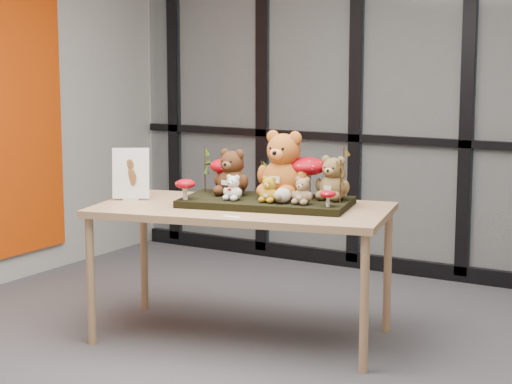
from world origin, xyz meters
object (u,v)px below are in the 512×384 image
Objects in this scene: bear_pooh_yellow at (284,161)px; bear_white_bow at (233,186)px; bear_tan_back at (333,176)px; plush_cream_hedgehog at (283,195)px; display_table at (242,217)px; mushroom_front_right at (328,198)px; bear_brown_medium at (232,170)px; sign_holder at (131,176)px; diorama_tray at (266,202)px; mushroom_back_left at (227,174)px; mushroom_front_left at (185,188)px; bear_beige_small at (303,189)px; mushroom_back_right at (306,175)px; bear_small_yellow at (269,188)px.

bear_white_bow is at bearing -144.53° from bear_pooh_yellow.
plush_cream_hedgehog is (-0.20, -0.27, -0.09)m from bear_tan_back.
mushroom_front_right is (0.56, 0.03, 0.16)m from display_table.
bear_brown_medium is at bearing 128.56° from display_table.
display_table is 5.85× the size of sign_holder.
diorama_tray is 2.25× the size of bear_pooh_yellow.
mushroom_back_left is at bearing 169.79° from mushroom_front_right.
mushroom_front_left is at bearing -130.55° from bear_brown_medium.
bear_brown_medium reaches higher than mushroom_front_right.
bear_tan_back is at bearing 39.97° from plush_cream_hedgehog.
mushroom_front_right reaches higher than display_table.
mushroom_back_right is at bearing 99.09° from bear_beige_small.
bear_pooh_yellow is at bearing 129.58° from bear_beige_small.
bear_brown_medium is at bearing 147.30° from bear_small_yellow.
bear_pooh_yellow is 4.25× the size of mushroom_front_right.
bear_white_bow is (-0.51, -0.32, -0.06)m from bear_tan_back.
bear_small_yellow is 1.02× the size of bear_white_bow.
mushroom_back_left is 2.29× the size of mushroom_front_right.
bear_pooh_yellow is at bearing 1.60° from bear_brown_medium.
diorama_tray is at bearing -12.76° from mushroom_back_left.
bear_tan_back is 0.26m from bear_beige_small.
bear_white_bow is at bearing -69.80° from bear_brown_medium.
mushroom_front_right is at bearing -21.61° from diorama_tray.
mushroom_back_right is at bearing 5.99° from bear_brown_medium.
mushroom_back_left is at bearing 128.51° from display_table.
sign_holder is at bearing 175.48° from bear_small_yellow.
mushroom_front_left is 1.30× the size of mushroom_front_right.
bear_brown_medium is at bearing 158.38° from bear_beige_small.
mushroom_back_left is (-0.21, 0.17, 0.23)m from display_table.
bear_brown_medium is at bearing -8.48° from sign_holder.
mushroom_front_left is (-0.29, -0.18, 0.18)m from display_table.
plush_cream_hedgehog is (0.09, 0.01, -0.04)m from bear_small_yellow.
bear_pooh_yellow is at bearing -11.42° from sign_holder.
bear_pooh_yellow is 2.67× the size of bear_white_bow.
bear_brown_medium is 0.20m from bear_white_bow.
bear_beige_small is at bearing -9.03° from display_table.
mushroom_back_right reaches higher than mushroom_front_right.
bear_beige_small is 0.74× the size of mushroom_back_left.
mushroom_front_right is at bearing -5.61° from bear_white_bow.
bear_pooh_yellow is at bearing 80.12° from bear_small_yellow.
bear_small_yellow reaches higher than mushroom_front_right.
mushroom_back_left reaches higher than bear_small_yellow.
mushroom_back_left is (-0.39, -0.02, -0.10)m from bear_pooh_yellow.
display_table is at bearing -38.21° from mushroom_back_left.
sign_holder is (-0.51, -0.32, -0.01)m from mushroom_back_left.
bear_beige_small is (0.28, -0.06, 0.11)m from diorama_tray.
mushroom_back_right reaches higher than mushroom_front_left.
bear_white_bow is at bearing -135.34° from display_table.
bear_beige_small is (0.39, 0.03, 0.20)m from display_table.
mushroom_back_right is at bearing 168.93° from bear_tan_back.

